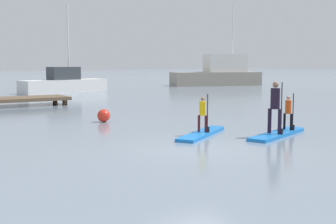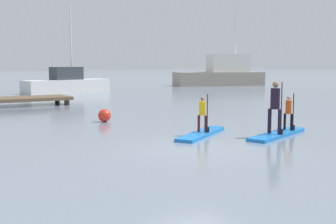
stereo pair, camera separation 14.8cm
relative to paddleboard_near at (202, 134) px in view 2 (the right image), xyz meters
name	(u,v)px [view 2 (the right image)]	position (x,y,z in m)	size (l,w,h in m)	color
ground_plane	(197,148)	(-1.45, -1.71, -0.05)	(240.00, 240.00, 0.00)	gray
paddleboard_near	(202,134)	(0.00, 0.00, 0.00)	(2.93, 2.14, 0.10)	blue
paddler_child_solo	(203,112)	(0.01, -0.01, 0.70)	(0.28, 0.35, 1.24)	#4C1419
paddleboard_far	(278,134)	(2.01, -1.39, 0.00)	(3.20, 1.61, 0.10)	blue
paddler_adult	(275,104)	(1.73, -1.50, 1.00)	(0.37, 0.50, 1.65)	black
paddler_child_front	(289,111)	(2.73, -1.15, 0.69)	(0.26, 0.38, 1.23)	black
fishing_boat_green_midground	(67,84)	(3.32, 22.24, 0.66)	(7.16, 3.15, 6.74)	silver
trawler_grey_distant	(222,74)	(20.41, 24.26, 1.16)	(9.47, 5.31, 8.17)	#9E9384
mooring_buoy_mid	(104,115)	(-1.35, 4.68, 0.20)	(0.51, 0.51, 0.51)	red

